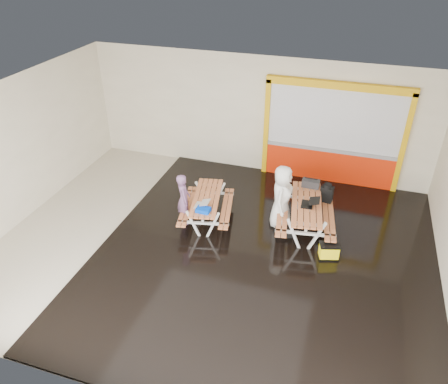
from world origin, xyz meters
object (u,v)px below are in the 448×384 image
(picnic_table_right, at_px, (306,210))
(dark_case, at_px, (284,232))
(person_right, at_px, (282,197))
(laptop_left, at_px, (202,204))
(fluke_bag, at_px, (329,251))
(toolbox, at_px, (311,183))
(picnic_table_left, at_px, (207,203))
(person_left, at_px, (184,199))
(laptop_right, at_px, (310,203))
(backpack, at_px, (327,193))
(blue_pouch, at_px, (203,210))

(picnic_table_right, bearing_deg, dark_case, -137.50)
(person_right, distance_m, laptop_left, 1.95)
(fluke_bag, bearing_deg, toolbox, 112.56)
(picnic_table_left, height_order, toolbox, toolbox)
(person_left, height_order, fluke_bag, person_left)
(person_right, xyz_separation_m, laptop_right, (0.68, -0.10, 0.02))
(picnic_table_right, height_order, laptop_left, laptop_left)
(person_left, distance_m, fluke_bag, 3.63)
(toolbox, bearing_deg, fluke_bag, -67.44)
(picnic_table_right, xyz_separation_m, person_left, (-2.90, -0.66, 0.15))
(laptop_right, relative_size, backpack, 0.85)
(backpack, bearing_deg, picnic_table_left, -158.99)
(picnic_table_right, xyz_separation_m, person_right, (-0.61, 0.03, 0.23))
(person_left, relative_size, dark_case, 3.39)
(person_left, bearing_deg, picnic_table_right, -105.35)
(person_right, distance_m, backpack, 1.23)
(person_left, bearing_deg, toolbox, -91.39)
(toolbox, distance_m, dark_case, 1.47)
(picnic_table_right, relative_size, blue_pouch, 6.74)
(person_left, distance_m, laptop_left, 0.52)
(laptop_right, distance_m, toolbox, 0.86)
(person_left, bearing_deg, laptop_left, -130.91)
(laptop_left, distance_m, toolbox, 2.84)
(toolbox, distance_m, backpack, 0.47)
(person_right, distance_m, blue_pouch, 1.95)
(dark_case, bearing_deg, person_right, 113.59)
(person_right, height_order, toolbox, person_right)
(blue_pouch, bearing_deg, laptop_right, 21.38)
(backpack, height_order, dark_case, backpack)
(backpack, bearing_deg, dark_case, -126.72)
(fluke_bag, bearing_deg, picnic_table_right, 126.55)
(picnic_table_left, height_order, backpack, backpack)
(toolbox, bearing_deg, picnic_table_left, -154.25)
(person_right, bearing_deg, laptop_left, 114.41)
(picnic_table_right, relative_size, fluke_bag, 4.38)
(blue_pouch, xyz_separation_m, dark_case, (1.84, 0.59, -0.65))
(laptop_left, relative_size, fluke_bag, 0.73)
(blue_pouch, xyz_separation_m, backpack, (2.67, 1.70, -0.05))
(picnic_table_left, bearing_deg, blue_pouch, -77.33)
(person_left, distance_m, toolbox, 3.22)
(picnic_table_right, height_order, toolbox, toolbox)
(picnic_table_left, distance_m, toolbox, 2.67)
(picnic_table_left, bearing_deg, laptop_right, 6.81)
(picnic_table_left, bearing_deg, laptop_left, -86.77)
(person_right, bearing_deg, toolbox, -37.85)
(dark_case, xyz_separation_m, fluke_bag, (1.12, -0.54, 0.11))
(person_left, xyz_separation_m, person_right, (2.28, 0.69, 0.08))
(dark_case, bearing_deg, toolbox, 71.22)
(picnic_table_left, distance_m, blue_pouch, 0.67)
(laptop_right, xyz_separation_m, dark_case, (-0.50, -0.33, -0.74))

